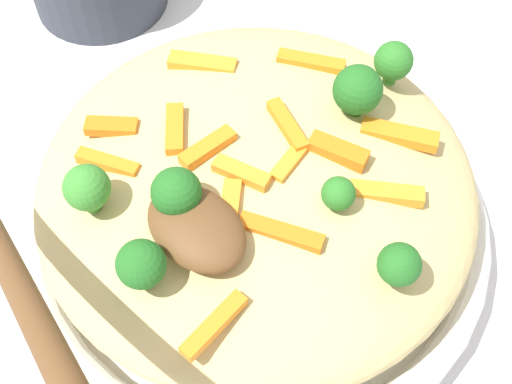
{
  "coord_description": "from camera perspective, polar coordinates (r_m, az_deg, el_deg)",
  "views": [
    {
      "loc": [
        -0.16,
        0.15,
        0.38
      ],
      "look_at": [
        0.0,
        0.0,
        0.06
      ],
      "focal_mm": 47.07,
      "sensor_mm": 36.0,
      "label": 1
    }
  ],
  "objects": [
    {
      "name": "carrot_piece_9",
      "position": [
        0.34,
        -1.26,
        1.57
      ],
      "size": [
        0.03,
        0.02,
        0.01
      ],
      "primitive_type": "cube",
      "rotation": [
        0.0,
        0.0,
        3.49
      ],
      "color": "orange",
      "rests_on": "pasta_mound"
    },
    {
      "name": "pasta_mound",
      "position": [
        0.38,
        0.0,
        0.67
      ],
      "size": [
        0.25,
        0.25,
        0.06
      ],
      "primitive_type": "ellipsoid",
      "color": "#D1BA7A",
      "rests_on": "serving_bowl"
    },
    {
      "name": "carrot_piece_13",
      "position": [
        0.36,
        -6.9,
        5.25
      ],
      "size": [
        0.03,
        0.03,
        0.01
      ],
      "primitive_type": "cube",
      "rotation": [
        0.0,
        0.0,
        2.45
      ],
      "color": "orange",
      "rests_on": "pasta_mound"
    },
    {
      "name": "carrot_piece_4",
      "position": [
        0.35,
        6.98,
        3.47
      ],
      "size": [
        0.03,
        0.02,
        0.01
      ],
      "primitive_type": "cube",
      "rotation": [
        0.0,
        0.0,
        0.35
      ],
      "color": "orange",
      "rests_on": "pasta_mound"
    },
    {
      "name": "ground_plane",
      "position": [
        0.43,
        0.0,
        -4.25
      ],
      "size": [
        2.4,
        2.4,
        0.0
      ],
      "primitive_type": "plane",
      "color": "silver"
    },
    {
      "name": "broccoli_floret_6",
      "position": [
        0.34,
        -14.17,
        0.31
      ],
      "size": [
        0.02,
        0.02,
        0.03
      ],
      "color": "#377928",
      "rests_on": "pasta_mound"
    },
    {
      "name": "broccoli_floret_0",
      "position": [
        0.39,
        11.6,
        10.81
      ],
      "size": [
        0.02,
        0.02,
        0.03
      ],
      "color": "#296820",
      "rests_on": "pasta_mound"
    },
    {
      "name": "broccoli_floret_5",
      "position": [
        0.32,
        -7.04,
        0.17
      ],
      "size": [
        0.02,
        0.02,
        0.03
      ],
      "color": "#205B1C",
      "rests_on": "pasta_mound"
    },
    {
      "name": "carrot_piece_7",
      "position": [
        0.35,
        -4.12,
        3.73
      ],
      "size": [
        0.01,
        0.03,
        0.01
      ],
      "primitive_type": "cube",
      "rotation": [
        0.0,
        0.0,
        4.67
      ],
      "color": "orange",
      "rests_on": "pasta_mound"
    },
    {
      "name": "broccoli_floret_1",
      "position": [
        0.33,
        7.01,
        -0.17
      ],
      "size": [
        0.02,
        0.02,
        0.02
      ],
      "color": "#296820",
      "rests_on": "pasta_mound"
    },
    {
      "name": "carrot_piece_6",
      "position": [
        0.31,
        -3.59,
        -11.23
      ],
      "size": [
        0.01,
        0.04,
        0.01
      ],
      "primitive_type": "cube",
      "rotation": [
        0.0,
        0.0,
        4.82
      ],
      "color": "orange",
      "rests_on": "pasta_mound"
    },
    {
      "name": "carrot_piece_14",
      "position": [
        0.4,
        4.69,
        10.94
      ],
      "size": [
        0.04,
        0.03,
        0.01
      ],
      "primitive_type": "cube",
      "rotation": [
        0.0,
        0.0,
        3.71
      ],
      "color": "orange",
      "rests_on": "pasta_mound"
    },
    {
      "name": "carrot_piece_1",
      "position": [
        0.37,
        12.09,
        4.78
      ],
      "size": [
        0.04,
        0.03,
        0.01
      ],
      "primitive_type": "cube",
      "rotation": [
        0.0,
        0.0,
        0.55
      ],
      "color": "orange",
      "rests_on": "pasta_mound"
    },
    {
      "name": "serving_spoon",
      "position": [
        0.3,
        -10.28,
        -4.53
      ],
      "size": [
        0.17,
        0.12,
        0.08
      ],
      "color": "brown",
      "rests_on": "pasta_mound"
    },
    {
      "name": "carrot_piece_2",
      "position": [
        0.36,
        -12.48,
        2.41
      ],
      "size": [
        0.03,
        0.02,
        0.01
      ],
      "primitive_type": "cube",
      "rotation": [
        0.0,
        0.0,
        0.48
      ],
      "color": "orange",
      "rests_on": "pasta_mound"
    },
    {
      "name": "broccoli_floret_4",
      "position": [
        0.37,
        8.63,
        8.54
      ],
      "size": [
        0.03,
        0.03,
        0.03
      ],
      "color": "#205B1C",
      "rests_on": "pasta_mound"
    },
    {
      "name": "serving_bowl",
      "position": [
        0.41,
        0.0,
        -2.79
      ],
      "size": [
        0.28,
        0.28,
        0.04
      ],
      "color": "white",
      "rests_on": "ground_plane"
    },
    {
      "name": "carrot_piece_10",
      "position": [
        0.33,
        2.12,
        -3.44
      ],
      "size": [
        0.04,
        0.03,
        0.01
      ],
      "primitive_type": "cube",
      "rotation": [
        0.0,
        0.0,
        3.63
      ],
      "color": "orange",
      "rests_on": "pasta_mound"
    },
    {
      "name": "carrot_piece_12",
      "position": [
        0.36,
        2.85,
        5.47
      ],
      "size": [
        0.04,
        0.02,
        0.01
      ],
      "primitive_type": "cube",
      "rotation": [
        0.0,
        0.0,
        5.97
      ],
      "color": "orange",
      "rests_on": "pasta_mound"
    },
    {
      "name": "carrot_piece_8",
      "position": [
        0.35,
        2.74,
        2.41
      ],
      "size": [
        0.01,
        0.03,
        0.01
      ],
      "primitive_type": "cube",
      "rotation": [
        0.0,
        0.0,
        1.81
      ],
      "color": "orange",
      "rests_on": "pasta_mound"
    },
    {
      "name": "broccoli_floret_2",
      "position": [
        0.31,
        11.79,
        -6.35
      ],
      "size": [
        0.02,
        0.02,
        0.03
      ],
      "color": "#205B1C",
      "rests_on": "pasta_mound"
    },
    {
      "name": "carrot_piece_0",
      "position": [
        0.33,
        -2.35,
        -2.2
      ],
      "size": [
        0.04,
        0.04,
        0.01
      ],
      "primitive_type": "cube",
      "rotation": [
        0.0,
        0.0,
        2.3
      ],
      "color": "orange",
      "rests_on": "pasta_mound"
    },
    {
      "name": "carrot_piece_3",
      "position": [
        0.38,
        -12.18,
        5.46
      ],
      "size": [
        0.03,
        0.03,
        0.01
      ],
      "primitive_type": "cube",
      "rotation": [
        0.0,
        0.0,
        3.92
      ],
      "color": "orange",
      "rests_on": "pasta_mound"
    },
    {
      "name": "carrot_piece_5",
      "position": [
        0.35,
        11.01,
        -0.12
      ],
      "size": [
        0.04,
        0.03,
        0.01
      ],
      "primitive_type": "cube",
      "rotation": [
        0.0,
        0.0,
        3.84
      ],
      "color": "orange",
      "rests_on": "pasta_mound"
    },
    {
      "name": "broccoli_floret_3",
      "position": [
        0.31,
        -9.73,
        -6.13
      ],
      "size": [
        0.02,
        0.02,
        0.03
      ],
      "color": "#205B1C",
      "rests_on": "pasta_mound"
    },
    {
      "name": "carrot_piece_11",
      "position": [
        0.4,
        -4.58,
        10.85
      ],
      "size": [
        0.04,
        0.03,
        0.01
      ],
      "primitive_type": "cube",
      "rotation": [
        0.0,
        0.0,
        3.78
      ],
      "color": "orange",
      "rests_on": "pasta_mound"
    }
  ]
}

